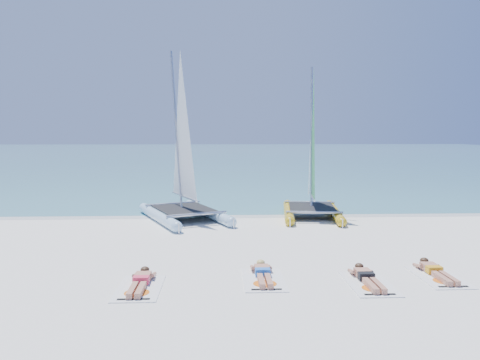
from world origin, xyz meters
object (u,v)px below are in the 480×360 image
object	(u,v)px
towel_b	(264,279)
towel_c	(369,284)
catamaran_yellow	(311,167)
sunbather_d	(435,270)
catamaran_blue	(182,167)
sunbather_a	(141,281)
sunbather_b	(263,273)
towel_d	(438,277)
towel_a	(139,288)
sunbather_c	(367,277)

from	to	relation	value
towel_b	towel_c	distance (m)	2.50
catamaran_yellow	sunbather_d	size ratio (longest dim) A/B	3.85
catamaran_blue	towel_c	xyz separation A→B (m)	(5.05, -8.54, -2.15)
towel_b	sunbather_d	world-z (taller)	sunbather_d
towel_b	towel_c	size ratio (longest dim) A/B	1.00
catamaran_blue	sunbather_a	world-z (taller)	catamaran_blue
sunbather_b	towel_c	size ratio (longest dim) A/B	0.93
towel_d	sunbather_d	size ratio (longest dim) A/B	1.07
sunbather_a	towel_c	bearing A→B (deg)	-1.29
catamaran_blue	towel_b	world-z (taller)	catamaran_blue
towel_a	sunbather_c	xyz separation A→B (m)	(5.37, 0.26, 0.11)
sunbather_c	sunbather_d	world-z (taller)	same
towel_d	sunbather_d	bearing A→B (deg)	90.00
sunbather_a	sunbather_b	xyz separation A→B (m)	(2.91, 0.50, 0.00)
towel_c	catamaran_yellow	bearing A→B (deg)	87.37
catamaran_yellow	sunbather_b	world-z (taller)	catamaran_yellow
catamaran_yellow	sunbather_c	world-z (taller)	catamaran_yellow
catamaran_blue	towel_a	bearing A→B (deg)	-115.37
towel_c	towel_d	xyz separation A→B (m)	(1.87, 0.44, 0.00)
catamaran_blue	sunbather_c	bearing A→B (deg)	-82.10
catamaran_yellow	sunbather_a	size ratio (longest dim) A/B	3.85
towel_c	towel_a	bearing A→B (deg)	-179.24
towel_a	sunbather_d	bearing A→B (deg)	5.56
sunbather_c	catamaran_yellow	bearing A→B (deg)	87.32
sunbather_d	sunbather_a	bearing A→B (deg)	-175.94
catamaran_yellow	towel_d	size ratio (longest dim) A/B	3.59
towel_a	sunbather_d	size ratio (longest dim) A/B	1.07
catamaran_blue	sunbather_d	size ratio (longest dim) A/B	4.19
sunbather_b	towel_c	world-z (taller)	sunbather_b
catamaran_yellow	towel_b	size ratio (longest dim) A/B	3.59
towel_d	sunbather_d	xyz separation A→B (m)	(-0.00, 0.19, 0.11)
catamaran_yellow	sunbather_a	world-z (taller)	catamaran_yellow
catamaran_yellow	sunbather_d	bearing A→B (deg)	-73.64
towel_a	towel_d	xyz separation A→B (m)	(7.24, 0.51, 0.00)
towel_a	towel_d	bearing A→B (deg)	4.06
towel_b	towel_d	bearing A→B (deg)	0.15
sunbather_b	sunbather_d	xyz separation A→B (m)	(4.34, 0.01, 0.00)
towel_a	sunbather_a	bearing A→B (deg)	90.00
catamaran_yellow	sunbather_d	distance (m)	9.06
sunbather_c	sunbather_a	bearing A→B (deg)	-179.24
towel_a	sunbather_c	distance (m)	5.38
sunbather_a	towel_d	distance (m)	7.25
sunbather_b	sunbather_a	bearing A→B (deg)	-170.19
towel_a	towel_b	size ratio (longest dim) A/B	1.00
catamaran_blue	towel_b	distance (m)	8.78
towel_a	towel_c	size ratio (longest dim) A/B	1.00
sunbather_a	sunbather_b	bearing A→B (deg)	9.81
catamaran_blue	towel_b	size ratio (longest dim) A/B	3.91
sunbather_a	catamaran_yellow	bearing A→B (deg)	57.88
sunbather_b	towel_d	distance (m)	4.34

